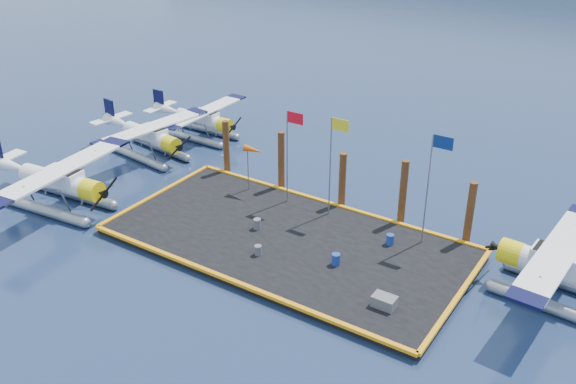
# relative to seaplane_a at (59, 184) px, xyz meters

# --- Properties ---
(ground) EXTENTS (4000.00, 4000.00, 0.00)m
(ground) POSITION_rel_seaplane_a_xyz_m (14.23, 4.01, -1.65)
(ground) COLOR #19294B
(ground) RESTS_ON ground
(dock) EXTENTS (20.00, 10.00, 0.40)m
(dock) POSITION_rel_seaplane_a_xyz_m (14.23, 4.01, -1.45)
(dock) COLOR black
(dock) RESTS_ON ground
(dock_bumpers) EXTENTS (20.25, 10.25, 0.18)m
(dock_bumpers) POSITION_rel_seaplane_a_xyz_m (14.23, 4.01, -1.16)
(dock_bumpers) COLOR orange
(dock_bumpers) RESTS_ON dock
(seaplane_a) EXTENTS (9.70, 10.70, 3.79)m
(seaplane_a) POSITION_rel_seaplane_a_xyz_m (0.00, 0.00, 0.00)
(seaplane_a) COLOR gray
(seaplane_a) RESTS_ON ground
(seaplane_b) EXTENTS (8.68, 9.56, 3.38)m
(seaplane_b) POSITION_rel_seaplane_a_xyz_m (-0.89, 8.84, -0.18)
(seaplane_b) COLOR gray
(seaplane_b) RESTS_ON ground
(seaplane_c) EXTENTS (8.03, 8.84, 3.16)m
(seaplane_c) POSITION_rel_seaplane_a_xyz_m (-0.09, 13.77, -0.28)
(seaplane_c) COLOR gray
(seaplane_c) RESTS_ON ground
(seaplane_d) EXTENTS (9.55, 10.52, 3.74)m
(seaplane_d) POSITION_rel_seaplane_a_xyz_m (28.32, 6.93, -0.02)
(seaplane_d) COLOR gray
(seaplane_d) RESTS_ON ground
(drum_0) EXTENTS (0.44, 0.44, 0.63)m
(drum_0) POSITION_rel_seaplane_a_xyz_m (12.14, 4.00, -0.94)
(drum_0) COLOR #57575C
(drum_0) RESTS_ON dock
(drum_1) EXTENTS (0.46, 0.46, 0.64)m
(drum_1) POSITION_rel_seaplane_a_xyz_m (17.80, 3.20, -0.93)
(drum_1) COLOR navy
(drum_1) RESTS_ON dock
(drum_3) EXTENTS (0.40, 0.40, 0.56)m
(drum_3) POSITION_rel_seaplane_a_xyz_m (13.81, 1.74, -0.97)
(drum_3) COLOR #57575C
(drum_3) RESTS_ON dock
(drum_4) EXTENTS (0.43, 0.43, 0.61)m
(drum_4) POSITION_rel_seaplane_a_xyz_m (19.33, 6.63, -0.95)
(drum_4) COLOR navy
(drum_4) RESTS_ON dock
(crate) EXTENTS (1.14, 0.76, 0.57)m
(crate) POSITION_rel_seaplane_a_xyz_m (21.51, 1.31, -0.97)
(crate) COLOR #57575C
(crate) RESTS_ON dock
(flagpole_red) EXTENTS (1.14, 0.08, 6.00)m
(flagpole_red) POSITION_rel_seaplane_a_xyz_m (11.93, 7.81, 2.74)
(flagpole_red) COLOR gray
(flagpole_red) RESTS_ON dock
(flagpole_yellow) EXTENTS (1.14, 0.08, 6.20)m
(flagpole_yellow) POSITION_rel_seaplane_a_xyz_m (14.93, 7.81, 2.86)
(flagpole_yellow) COLOR gray
(flagpole_yellow) RESTS_ON dock
(flagpole_blue) EXTENTS (1.14, 0.08, 6.50)m
(flagpole_blue) POSITION_rel_seaplane_a_xyz_m (20.92, 7.81, 3.03)
(flagpole_blue) COLOR gray
(flagpole_blue) RESTS_ON dock
(windsock) EXTENTS (1.40, 0.44, 3.12)m
(windsock) POSITION_rel_seaplane_a_xyz_m (9.20, 7.81, 1.58)
(windsock) COLOR gray
(windsock) RESTS_ON dock
(piling_0) EXTENTS (0.44, 0.44, 4.00)m
(piling_0) POSITION_rel_seaplane_a_xyz_m (5.73, 9.41, 0.35)
(piling_0) COLOR #452613
(piling_0) RESTS_ON ground
(piling_1) EXTENTS (0.44, 0.44, 4.20)m
(piling_1) POSITION_rel_seaplane_a_xyz_m (10.23, 9.41, 0.45)
(piling_1) COLOR #452613
(piling_1) RESTS_ON ground
(piling_2) EXTENTS (0.44, 0.44, 3.80)m
(piling_2) POSITION_rel_seaplane_a_xyz_m (14.73, 9.41, 0.25)
(piling_2) COLOR #452613
(piling_2) RESTS_ON ground
(piling_3) EXTENTS (0.44, 0.44, 4.30)m
(piling_3) POSITION_rel_seaplane_a_xyz_m (18.73, 9.41, 0.50)
(piling_3) COLOR #452613
(piling_3) RESTS_ON ground
(piling_4) EXTENTS (0.44, 0.44, 4.00)m
(piling_4) POSITION_rel_seaplane_a_xyz_m (22.73, 9.41, 0.35)
(piling_4) COLOR #452613
(piling_4) RESTS_ON ground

